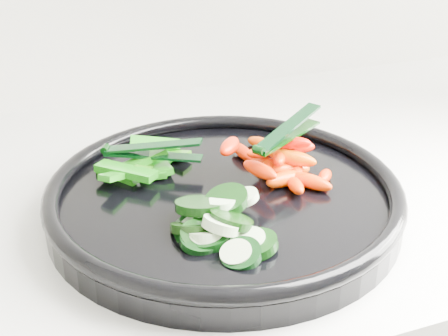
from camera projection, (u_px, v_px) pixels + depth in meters
name	position (u px, v px, depth m)	size (l,w,h in m)	color
veggie_tray	(224.00, 197.00, 0.66)	(0.44, 0.44, 0.04)	black
cucumber_pile	(215.00, 226.00, 0.59)	(0.10, 0.14, 0.04)	black
carrot_pile	(278.00, 160.00, 0.69)	(0.13, 0.16, 0.05)	#EB1100
pepper_pile	(143.00, 165.00, 0.70)	(0.12, 0.10, 0.04)	#0A700E
tong_carrot	(286.00, 133.00, 0.67)	(0.10, 0.07, 0.02)	black
tong_pepper	(150.00, 151.00, 0.69)	(0.11, 0.07, 0.02)	black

